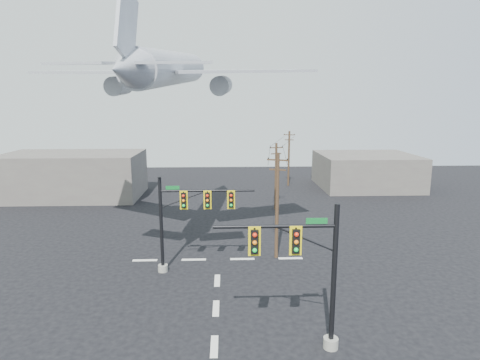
{
  "coord_description": "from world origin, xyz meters",
  "views": [
    {
      "loc": [
        0.66,
        -19.2,
        12.74
      ],
      "look_at": [
        1.55,
        5.0,
        8.03
      ],
      "focal_mm": 30.0,
      "sensor_mm": 36.0,
      "label": 1
    }
  ],
  "objects_px": {
    "signal_mast_far": "(185,219)",
    "airliner": "(170,69)",
    "utility_pole_b": "(276,175)",
    "utility_pole_c": "(289,157)",
    "utility_pole_a": "(277,204)",
    "signal_mast_near": "(309,275)"
  },
  "relations": [
    {
      "from": "signal_mast_far",
      "to": "airliner",
      "type": "bearing_deg",
      "value": 104.84
    },
    {
      "from": "signal_mast_far",
      "to": "utility_pole_b",
      "type": "relative_size",
      "value": 0.92
    },
    {
      "from": "signal_mast_far",
      "to": "airliner",
      "type": "distance_m",
      "value": 12.64
    },
    {
      "from": "utility_pole_a",
      "to": "signal_mast_far",
      "type": "bearing_deg",
      "value": -138.42
    },
    {
      "from": "utility_pole_b",
      "to": "airliner",
      "type": "relative_size",
      "value": 0.32
    },
    {
      "from": "utility_pole_a",
      "to": "utility_pole_b",
      "type": "relative_size",
      "value": 1.1
    },
    {
      "from": "signal_mast_near",
      "to": "utility_pole_a",
      "type": "distance_m",
      "value": 12.67
    },
    {
      "from": "signal_mast_near",
      "to": "utility_pole_b",
      "type": "distance_m",
      "value": 27.95
    },
    {
      "from": "signal_mast_far",
      "to": "utility_pole_c",
      "type": "height_order",
      "value": "utility_pole_c"
    },
    {
      "from": "signal_mast_near",
      "to": "signal_mast_far",
      "type": "height_order",
      "value": "signal_mast_near"
    },
    {
      "from": "utility_pole_a",
      "to": "utility_pole_c",
      "type": "xyz_separation_m",
      "value": [
        5.53,
        29.07,
        -0.18
      ]
    },
    {
      "from": "utility_pole_b",
      "to": "utility_pole_c",
      "type": "distance_m",
      "value": 14.34
    },
    {
      "from": "signal_mast_far",
      "to": "utility_pole_b",
      "type": "distance_m",
      "value": 19.97
    },
    {
      "from": "airliner",
      "to": "signal_mast_near",
      "type": "bearing_deg",
      "value": -144.22
    },
    {
      "from": "utility_pole_b",
      "to": "airliner",
      "type": "bearing_deg",
      "value": -142.9
    },
    {
      "from": "signal_mast_far",
      "to": "airliner",
      "type": "xyz_separation_m",
      "value": [
        -1.47,
        5.56,
        11.25
      ]
    },
    {
      "from": "utility_pole_c",
      "to": "airliner",
      "type": "height_order",
      "value": "airliner"
    },
    {
      "from": "utility_pole_c",
      "to": "airliner",
      "type": "bearing_deg",
      "value": -103.72
    },
    {
      "from": "utility_pole_a",
      "to": "airliner",
      "type": "distance_m",
      "value": 14.22
    },
    {
      "from": "signal_mast_near",
      "to": "utility_pole_a",
      "type": "relative_size",
      "value": 0.89
    },
    {
      "from": "signal_mast_far",
      "to": "signal_mast_near",
      "type": "bearing_deg",
      "value": -54.26
    },
    {
      "from": "utility_pole_b",
      "to": "utility_pole_a",
      "type": "bearing_deg",
      "value": -108.95
    }
  ]
}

